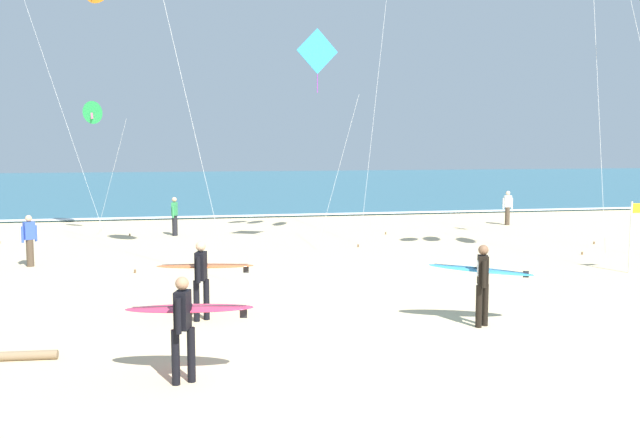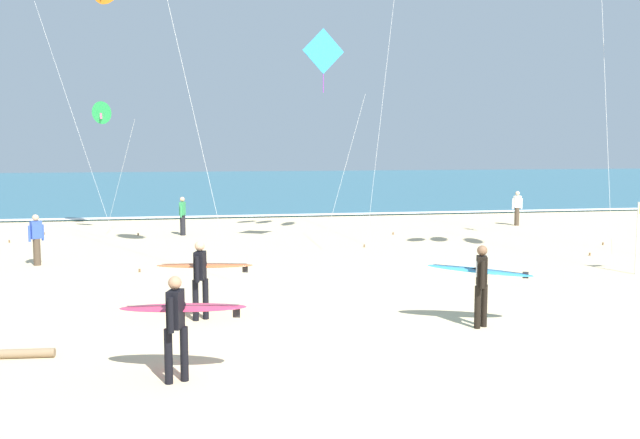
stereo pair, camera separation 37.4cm
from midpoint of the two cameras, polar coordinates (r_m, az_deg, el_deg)
The scene contains 13 objects.
ground_plane at distance 12.55m, azimuth 5.15°, elevation -11.31°, with size 160.00×160.00×0.00m, color #D1BA8E.
ocean_water at distance 66.08m, azimuth -7.58°, elevation 2.83°, with size 160.00×60.00×0.08m, color #2D6075.
shoreline_foam at distance 36.52m, azimuth -5.26°, elevation 0.32°, with size 160.00×0.86×0.01m, color white.
surfer_lead at distance 15.42m, azimuth -8.80°, elevation -4.09°, with size 2.20×1.14×1.71m.
surfer_trailing at distance 11.54m, azimuth -10.37°, elevation -7.55°, with size 2.20×1.20×1.71m.
surfer_third at distance 15.05m, azimuth 13.53°, elevation -4.42°, with size 2.27×1.23×1.71m.
kite_delta_emerald_far at distance 30.63m, azimuth -16.78°, elevation 8.19°, with size 1.83×1.03×5.50m.
kite_diamond_cobalt_outer at distance 25.12m, azimuth 0.77°, elevation 13.10°, with size 2.38×0.54×7.73m.
bystander_blue_top at distance 23.51m, azimuth -21.47°, elevation -1.51°, with size 0.42×0.33×1.59m.
bystander_green_top at distance 29.61m, azimuth -10.66°, elevation 0.30°, with size 0.27×0.48×1.59m.
bystander_white_top at distance 33.90m, azimuth 15.91°, elevation 0.90°, with size 0.50×0.22×1.59m.
lifeguard_flag at distance 22.40m, azimuth 24.76°, elevation -0.83°, with size 0.45×0.05×2.10m.
driftwood_log at distance 13.66m, azimuth -22.54°, elevation -9.96°, with size 0.16×0.16×1.31m, color #846B4C.
Camera 2 is at (-3.06, -11.57, 3.75)m, focal length 39.71 mm.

